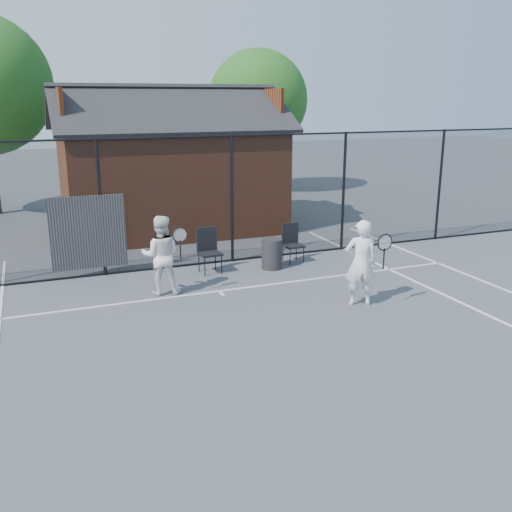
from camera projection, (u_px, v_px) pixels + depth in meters
name	position (u px, v px, depth m)	size (l,w,h in m)	color
ground	(279.00, 350.00, 8.92)	(80.00, 80.00, 0.00)	#464A50
court_lines	(319.00, 388.00, 7.74)	(11.02, 18.00, 0.01)	silver
fence	(178.00, 206.00, 12.90)	(22.04, 3.00, 3.00)	black
clubhouse	(170.00, 175.00, 16.72)	(6.50, 4.36, 4.19)	brown
tree_right	(258.00, 100.00, 22.86)	(3.97, 3.97, 5.70)	#2E2212
player_front	(361.00, 263.00, 10.66)	(0.79, 0.63, 1.65)	white
player_back	(161.00, 255.00, 11.28)	(0.93, 0.80, 1.60)	white
chair_left	(210.00, 252.00, 12.71)	(0.47, 0.49, 0.99)	black
chair_right	(293.00, 244.00, 13.53)	(0.44, 0.45, 0.91)	black
waste_bin	(272.00, 254.00, 13.08)	(0.48, 0.48, 0.70)	#242424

